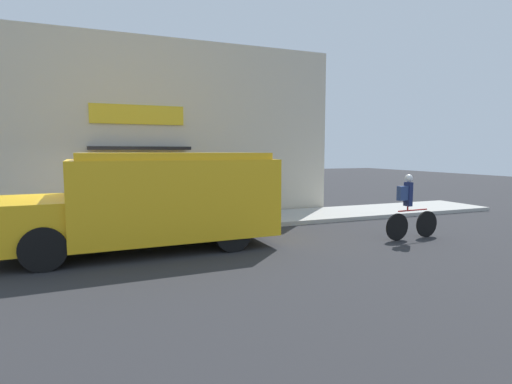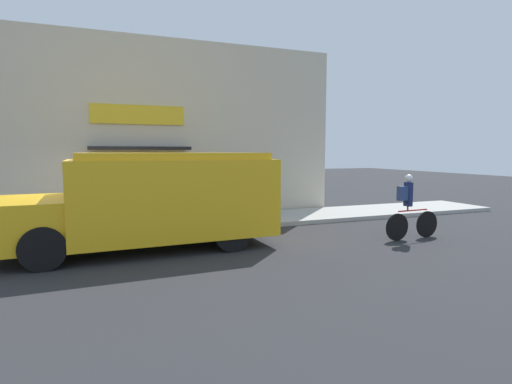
% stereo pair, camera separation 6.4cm
% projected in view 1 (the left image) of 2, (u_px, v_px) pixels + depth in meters
% --- Properties ---
extents(ground_plane, '(70.00, 70.00, 0.00)m').
position_uv_depth(ground_plane, '(93.00, 241.00, 10.05)').
color(ground_plane, '#2B2B2D').
extents(sidewalk, '(28.00, 2.37, 0.13)m').
position_uv_depth(sidewalk, '(94.00, 230.00, 11.14)').
color(sidewalk, '#ADAAA3').
rests_on(sidewalk, ground_plane).
extents(storefront, '(16.37, 1.01, 5.86)m').
position_uv_depth(storefront, '(91.00, 129.00, 12.11)').
color(storefront, beige).
rests_on(storefront, ground_plane).
extents(school_bus, '(6.18, 2.91, 2.22)m').
position_uv_depth(school_bus, '(154.00, 199.00, 9.24)').
color(school_bus, yellow).
rests_on(school_bus, ground_plane).
extents(cyclist, '(1.70, 0.20, 1.67)m').
position_uv_depth(cyclist, '(409.00, 209.00, 10.19)').
color(cyclist, black).
rests_on(cyclist, ground_plane).
extents(trash_bin, '(0.48, 0.48, 0.96)m').
position_uv_depth(trash_bin, '(229.00, 204.00, 12.57)').
color(trash_bin, slate).
rests_on(trash_bin, sidewalk).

